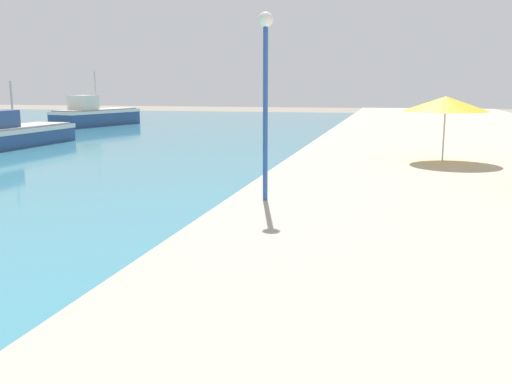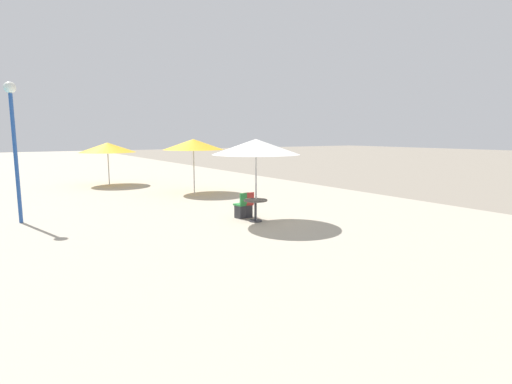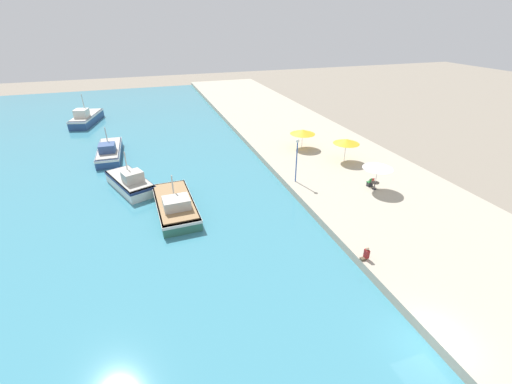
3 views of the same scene
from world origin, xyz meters
TOP-DOWN VIEW (x-y plane):
  - quay_promenade at (8.00, 37.00)m, footprint 16.00×90.00m
  - cafe_umbrella_pink at (7.61, 15.96)m, footprint 2.91×2.91m
  - cafe_umbrella_white at (8.72, 23.34)m, footprint 3.01×3.01m
  - cafe_umbrella_striped at (5.89, 28.92)m, footprint 3.18×3.18m
  - cafe_table at (7.60, 15.97)m, footprint 0.80×0.80m
  - cafe_chair_left at (7.69, 16.68)m, footprint 0.45×0.48m
  - cafe_chair_right at (7.48, 16.68)m, footprint 0.46×0.49m
  - lamppost at (0.97, 20.07)m, footprint 0.36×0.36m

SIDE VIEW (x-z plane):
  - quay_promenade at x=8.00m, z-range 0.00..0.72m
  - cafe_chair_left at x=7.69m, z-range 0.59..1.50m
  - cafe_chair_right at x=7.48m, z-range 0.59..1.50m
  - cafe_table at x=7.60m, z-range 0.88..1.62m
  - cafe_umbrella_striped at x=5.89m, z-range 1.66..4.10m
  - cafe_umbrella_white at x=8.72m, z-range 1.79..4.47m
  - cafe_umbrella_pink at x=7.61m, z-range 1.84..4.60m
  - lamppost at x=0.97m, z-range 1.53..6.09m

